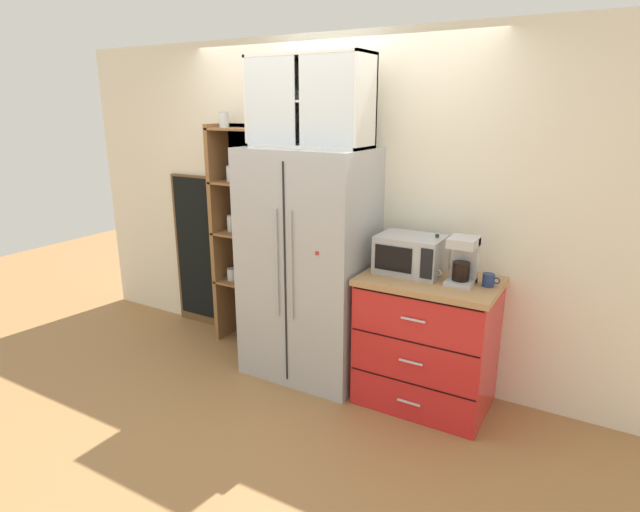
% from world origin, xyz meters
% --- Properties ---
extents(ground_plane, '(10.84, 10.84, 0.00)m').
position_xyz_m(ground_plane, '(0.00, 0.00, 0.00)').
color(ground_plane, '#9E7042').
extents(wall_back_cream, '(5.13, 0.10, 2.55)m').
position_xyz_m(wall_back_cream, '(0.00, 0.40, 1.27)').
color(wall_back_cream, silver).
rests_on(wall_back_cream, ground).
extents(refrigerator, '(0.93, 0.65, 1.75)m').
position_xyz_m(refrigerator, '(0.00, 0.04, 0.88)').
color(refrigerator, '#ADAFB5').
rests_on(refrigerator, ground).
extents(pantry_shelf_column, '(0.56, 0.30, 1.99)m').
position_xyz_m(pantry_shelf_column, '(-0.77, 0.28, 0.98)').
color(pantry_shelf_column, brown).
rests_on(pantry_shelf_column, ground).
extents(counter_cabinet, '(0.91, 0.62, 0.93)m').
position_xyz_m(counter_cabinet, '(0.94, 0.06, 0.47)').
color(counter_cabinet, red).
rests_on(counter_cabinet, ground).
extents(microwave, '(0.44, 0.33, 0.26)m').
position_xyz_m(microwave, '(0.78, 0.10, 1.06)').
color(microwave, '#ADAFB5').
rests_on(microwave, counter_cabinet).
extents(coffee_maker, '(0.17, 0.20, 0.31)m').
position_xyz_m(coffee_maker, '(1.15, 0.06, 1.08)').
color(coffee_maker, '#B7B7BC').
rests_on(coffee_maker, counter_cabinet).
extents(mug_navy, '(0.11, 0.08, 0.08)m').
position_xyz_m(mug_navy, '(1.31, 0.08, 0.97)').
color(mug_navy, navy).
rests_on(mug_navy, counter_cabinet).
extents(mug_cream, '(0.12, 0.08, 0.09)m').
position_xyz_m(mug_cream, '(0.95, 0.04, 0.97)').
color(mug_cream, silver).
rests_on(mug_cream, counter_cabinet).
extents(bottle_green, '(0.06, 0.06, 0.28)m').
position_xyz_m(bottle_green, '(0.94, 0.14, 1.05)').
color(bottle_green, '#285B33').
rests_on(bottle_green, counter_cabinet).
extents(bottle_cobalt, '(0.06, 0.06, 0.25)m').
position_xyz_m(bottle_cobalt, '(0.94, 0.12, 1.03)').
color(bottle_cobalt, navy).
rests_on(bottle_cobalt, counter_cabinet).
extents(upper_cabinet, '(0.89, 0.32, 0.62)m').
position_xyz_m(upper_cabinet, '(0.00, 0.08, 2.06)').
color(upper_cabinet, silver).
rests_on(upper_cabinet, refrigerator).
extents(chalkboard_menu, '(0.60, 0.04, 1.43)m').
position_xyz_m(chalkboard_menu, '(-1.37, 0.33, 0.72)').
color(chalkboard_menu, brown).
rests_on(chalkboard_menu, ground).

